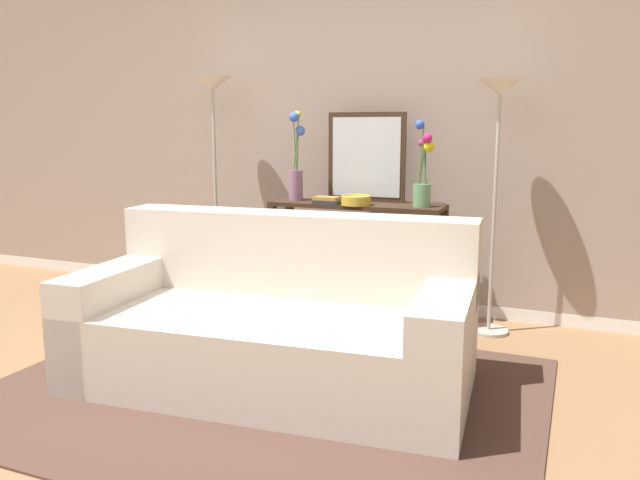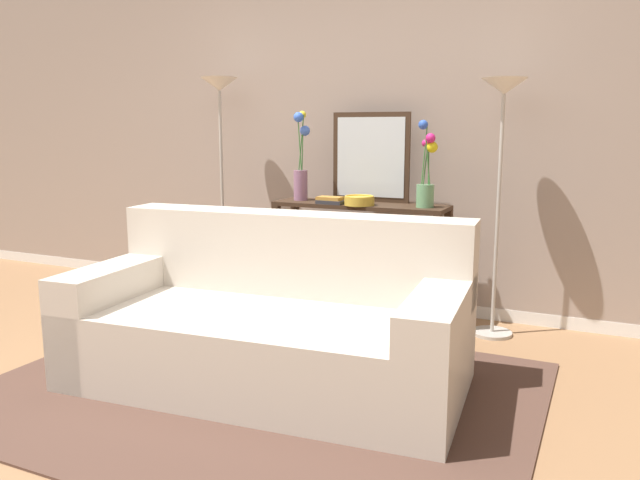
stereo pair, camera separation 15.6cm
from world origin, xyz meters
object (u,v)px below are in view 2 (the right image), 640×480
at_px(console_table, 360,241).
at_px(vase_short_flowers, 426,177).
at_px(couch, 271,326).
at_px(vase_tall_flowers, 301,167).
at_px(wall_mirror, 371,157).
at_px(book_stack, 331,200).
at_px(book_row_under_console, 314,304).
at_px(floor_lamp_left, 220,127).
at_px(fruit_bowl, 359,200).
at_px(floor_lamp_right, 502,136).

relative_size(console_table, vase_short_flowers, 2.15).
height_order(couch, vase_tall_flowers, vase_tall_flowers).
bearing_deg(wall_mirror, console_table, -98.65).
distance_m(book_stack, book_row_under_console, 0.82).
distance_m(console_table, floor_lamp_left, 1.41).
bearing_deg(wall_mirror, fruit_bowl, -87.26).
distance_m(console_table, floor_lamp_right, 1.19).
bearing_deg(vase_tall_flowers, vase_short_flowers, -1.89).
xyz_separation_m(floor_lamp_left, fruit_bowl, (1.19, -0.12, -0.50)).
bearing_deg(couch, wall_mirror, 89.02).
distance_m(couch, vase_tall_flowers, 1.56).
bearing_deg(floor_lamp_right, fruit_bowl, -172.72).
distance_m(console_table, vase_short_flowers, 0.67).
bearing_deg(fruit_bowl, vase_short_flowers, 9.94).
bearing_deg(floor_lamp_left, vase_tall_flowers, -0.62).
bearing_deg(book_stack, book_row_under_console, 149.49).
bearing_deg(wall_mirror, book_stack, -129.10).
xyz_separation_m(wall_mirror, book_row_under_console, (-0.38, -0.14, -1.09)).
xyz_separation_m(floor_lamp_right, vase_tall_flowers, (-1.41, -0.01, -0.23)).
relative_size(wall_mirror, vase_short_flowers, 1.10).
xyz_separation_m(couch, vase_tall_flowers, (-0.46, 1.28, 0.76)).
height_order(wall_mirror, fruit_bowl, wall_mirror).
relative_size(floor_lamp_left, book_row_under_console, 5.77).
bearing_deg(vase_short_flowers, console_table, 177.08).
bearing_deg(fruit_bowl, vase_tall_flowers, 167.75).
distance_m(couch, floor_lamp_right, 1.88).
relative_size(couch, vase_tall_flowers, 3.29).
distance_m(couch, fruit_bowl, 1.30).
bearing_deg(vase_short_flowers, book_stack, -172.88).
distance_m(fruit_bowl, book_stack, 0.21).
xyz_separation_m(couch, floor_lamp_left, (-1.16, 1.29, 1.05)).
bearing_deg(vase_tall_flowers, wall_mirror, 15.19).
height_order(floor_lamp_left, vase_short_flowers, floor_lamp_left).
distance_m(wall_mirror, fruit_bowl, 0.37).
bearing_deg(vase_tall_flowers, book_row_under_console, -3.62).
relative_size(book_stack, book_row_under_console, 0.67).
bearing_deg(vase_short_flowers, floor_lamp_left, 178.65).
xyz_separation_m(wall_mirror, fruit_bowl, (0.01, -0.24, -0.28)).
bearing_deg(couch, book_stack, 98.52).
bearing_deg(book_stack, couch, -81.48).
bearing_deg(couch, vase_short_flowers, 69.09).
bearing_deg(book_stack, floor_lamp_right, 6.13).
height_order(floor_lamp_left, book_stack, floor_lamp_left).
height_order(floor_lamp_right, vase_tall_flowers, floor_lamp_right).
distance_m(vase_short_flowers, book_stack, 0.68).
height_order(vase_tall_flowers, fruit_bowl, vase_tall_flowers).
xyz_separation_m(fruit_bowl, book_stack, (-0.21, -0.00, -0.01)).
bearing_deg(floor_lamp_right, console_table, -179.12).
bearing_deg(fruit_bowl, book_stack, -178.89).
bearing_deg(fruit_bowl, couch, -91.75).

